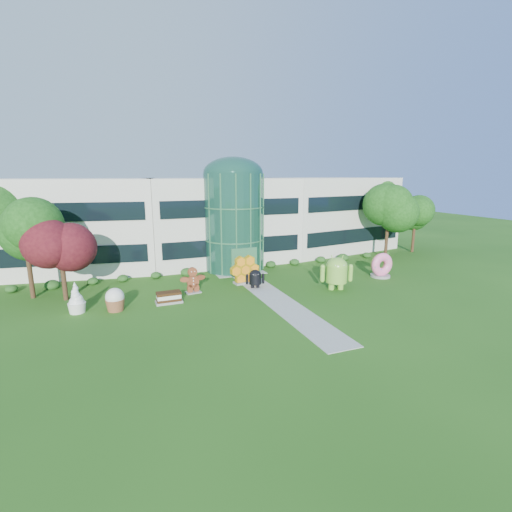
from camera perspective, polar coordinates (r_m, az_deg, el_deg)
name	(u,v)px	position (r m, az deg, el deg)	size (l,w,h in m)	color
ground	(284,305)	(28.37, 4.35, -7.58)	(140.00, 140.00, 0.00)	#215114
building	(218,219)	(43.85, -5.88, 5.74)	(46.00, 15.00, 9.30)	beige
atrium	(234,222)	(38.12, -3.43, 5.17)	(6.00, 6.00, 9.80)	#194738
walkway	(273,297)	(30.07, 2.69, -6.34)	(2.40, 20.00, 0.04)	#9E9E93
tree_red	(62,263)	(32.37, -27.69, -0.95)	(4.00, 4.00, 6.00)	#3F0C14
trees_backdrop	(231,228)	(39.16, -3.87, 4.32)	(52.00, 8.00, 8.40)	#154010
android_green	(337,271)	(32.38, 12.30, -2.23)	(2.93, 1.95, 3.32)	#79BA3B
android_black	(255,277)	(32.18, -0.13, -3.31)	(1.70, 1.14, 1.93)	black
donut	(381,265)	(37.62, 18.68, -1.28)	(2.32, 1.11, 2.41)	#FB5F97
gingerbread	(193,280)	(31.31, -9.70, -3.66)	(2.40, 0.92, 2.22)	maroon
ice_cream_sandwich	(169,297)	(29.43, -13.27, -6.21)	(2.01, 1.00, 0.89)	black
honeycomb	(245,271)	(33.61, -1.74, -2.29)	(2.95, 1.05, 2.32)	orange
froyo	(76,298)	(29.43, -25.95, -5.80)	(1.30, 1.30, 2.23)	white
cupcake	(115,299)	(28.84, -20.88, -6.25)	(1.42, 1.42, 1.70)	white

